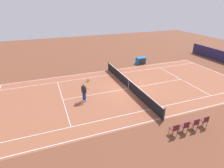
{
  "coord_description": "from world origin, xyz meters",
  "views": [
    {
      "loc": [
        7.56,
        14.98,
        8.07
      ],
      "look_at": [
        1.86,
        0.26,
        0.9
      ],
      "focal_mm": 30.04,
      "sensor_mm": 36.0,
      "label": 1
    }
  ],
  "objects_px": {
    "tennis_net": "(129,84)",
    "equipment_cart_tarped": "(141,60)",
    "spectator_chair_0": "(205,120)",
    "spectator_chair_2": "(185,126)",
    "spectator_chair_1": "(195,123)",
    "tennis_player_near": "(84,91)",
    "tennis_ball": "(100,83)",
    "spectator_chair_3": "(175,129)"
  },
  "relations": [
    {
      "from": "tennis_net",
      "to": "tennis_ball",
      "type": "xyz_separation_m",
      "value": [
        2.24,
        -2.26,
        -0.46
      ]
    },
    {
      "from": "spectator_chair_0",
      "to": "tennis_ball",
      "type": "bearing_deg",
      "value": -65.23
    },
    {
      "from": "spectator_chair_1",
      "to": "spectator_chair_3",
      "type": "distance_m",
      "value": 1.67
    },
    {
      "from": "tennis_player_near",
      "to": "tennis_net",
      "type": "bearing_deg",
      "value": -169.72
    },
    {
      "from": "tennis_ball",
      "to": "spectator_chair_2",
      "type": "height_order",
      "value": "spectator_chair_2"
    },
    {
      "from": "tennis_player_near",
      "to": "tennis_ball",
      "type": "distance_m",
      "value": 4.01
    },
    {
      "from": "tennis_player_near",
      "to": "equipment_cart_tarped",
      "type": "height_order",
      "value": "tennis_player_near"
    },
    {
      "from": "spectator_chair_3",
      "to": "tennis_net",
      "type": "bearing_deg",
      "value": -92.44
    },
    {
      "from": "tennis_ball",
      "to": "tennis_net",
      "type": "bearing_deg",
      "value": 134.83
    },
    {
      "from": "spectator_chair_2",
      "to": "equipment_cart_tarped",
      "type": "relative_size",
      "value": 0.7
    },
    {
      "from": "spectator_chair_2",
      "to": "spectator_chair_3",
      "type": "bearing_deg",
      "value": 0.0
    },
    {
      "from": "spectator_chair_1",
      "to": "spectator_chair_2",
      "type": "height_order",
      "value": "same"
    },
    {
      "from": "tennis_ball",
      "to": "spectator_chair_1",
      "type": "relative_size",
      "value": 0.08
    },
    {
      "from": "tennis_player_near",
      "to": "equipment_cart_tarped",
      "type": "xyz_separation_m",
      "value": [
        -9.62,
        -7.37,
        -0.49
      ]
    },
    {
      "from": "spectator_chair_0",
      "to": "spectator_chair_3",
      "type": "xyz_separation_m",
      "value": [
        2.51,
        0.0,
        0.0
      ]
    },
    {
      "from": "spectator_chair_1",
      "to": "spectator_chair_2",
      "type": "distance_m",
      "value": 0.84
    },
    {
      "from": "tennis_net",
      "to": "spectator_chair_0",
      "type": "height_order",
      "value": "tennis_net"
    },
    {
      "from": "spectator_chair_1",
      "to": "spectator_chair_0",
      "type": "bearing_deg",
      "value": 180.0
    },
    {
      "from": "tennis_net",
      "to": "equipment_cart_tarped",
      "type": "relative_size",
      "value": 9.36
    },
    {
      "from": "tennis_ball",
      "to": "equipment_cart_tarped",
      "type": "xyz_separation_m",
      "value": [
        -7.23,
        -4.27,
        0.4
      ]
    },
    {
      "from": "spectator_chair_3",
      "to": "tennis_player_near",
      "type": "bearing_deg",
      "value": -56.48
    },
    {
      "from": "spectator_chair_1",
      "to": "equipment_cart_tarped",
      "type": "xyz_separation_m",
      "value": [
        -3.62,
        -13.89,
        -0.08
      ]
    },
    {
      "from": "spectator_chair_1",
      "to": "spectator_chair_2",
      "type": "bearing_deg",
      "value": 0.0
    },
    {
      "from": "spectator_chair_3",
      "to": "spectator_chair_1",
      "type": "bearing_deg",
      "value": 180.0
    },
    {
      "from": "spectator_chair_1",
      "to": "spectator_chair_3",
      "type": "bearing_deg",
      "value": 0.0
    },
    {
      "from": "tennis_ball",
      "to": "spectator_chair_2",
      "type": "xyz_separation_m",
      "value": [
        -2.77,
        9.62,
        0.49
      ]
    },
    {
      "from": "spectator_chair_2",
      "to": "equipment_cart_tarped",
      "type": "distance_m",
      "value": 14.59
    },
    {
      "from": "tennis_net",
      "to": "spectator_chair_1",
      "type": "distance_m",
      "value": 7.49
    },
    {
      "from": "tennis_ball",
      "to": "spectator_chair_3",
      "type": "relative_size",
      "value": 0.08
    },
    {
      "from": "spectator_chair_0",
      "to": "equipment_cart_tarped",
      "type": "relative_size",
      "value": 0.7
    },
    {
      "from": "spectator_chair_0",
      "to": "equipment_cart_tarped",
      "type": "height_order",
      "value": "spectator_chair_0"
    },
    {
      "from": "spectator_chair_2",
      "to": "spectator_chair_0",
      "type": "bearing_deg",
      "value": 180.0
    },
    {
      "from": "spectator_chair_0",
      "to": "spectator_chair_2",
      "type": "bearing_deg",
      "value": 0.0
    },
    {
      "from": "tennis_ball",
      "to": "tennis_player_near",
      "type": "bearing_deg",
      "value": 52.35
    },
    {
      "from": "tennis_player_near",
      "to": "spectator_chair_2",
      "type": "height_order",
      "value": "tennis_player_near"
    },
    {
      "from": "spectator_chair_1",
      "to": "spectator_chair_2",
      "type": "relative_size",
      "value": 1.0
    },
    {
      "from": "spectator_chair_0",
      "to": "spectator_chair_1",
      "type": "height_order",
      "value": "same"
    },
    {
      "from": "tennis_player_near",
      "to": "spectator_chair_3",
      "type": "distance_m",
      "value": 7.83
    },
    {
      "from": "tennis_ball",
      "to": "spectator_chair_1",
      "type": "distance_m",
      "value": 10.28
    },
    {
      "from": "tennis_net",
      "to": "tennis_ball",
      "type": "relative_size",
      "value": 177.27
    },
    {
      "from": "tennis_ball",
      "to": "spectator_chair_0",
      "type": "relative_size",
      "value": 0.08
    },
    {
      "from": "equipment_cart_tarped",
      "to": "tennis_net",
      "type": "bearing_deg",
      "value": 52.64
    }
  ]
}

